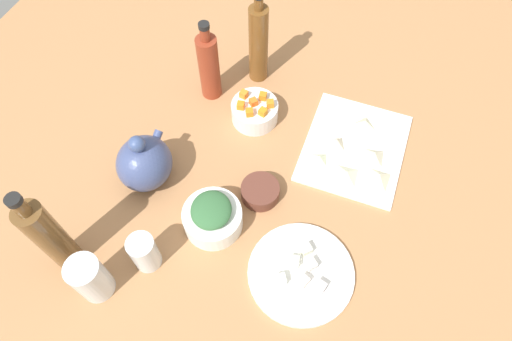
% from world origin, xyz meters
% --- Properties ---
extents(tabletop, '(1.90, 1.90, 0.03)m').
position_xyz_m(tabletop, '(0.00, 0.00, 0.01)').
color(tabletop, '#AD774B').
rests_on(tabletop, ground).
extents(cutting_board, '(0.30, 0.26, 0.01)m').
position_xyz_m(cutting_board, '(0.18, -0.19, 0.03)').
color(cutting_board, white).
rests_on(cutting_board, tabletop).
extents(plate_tofu, '(0.23, 0.23, 0.01)m').
position_xyz_m(plate_tofu, '(-0.18, -0.18, 0.04)').
color(plate_tofu, white).
rests_on(plate_tofu, tabletop).
extents(bowl_greens, '(0.13, 0.13, 0.06)m').
position_xyz_m(bowl_greens, '(-0.14, 0.05, 0.06)').
color(bowl_greens, white).
rests_on(bowl_greens, tabletop).
extents(bowl_carrots, '(0.12, 0.12, 0.05)m').
position_xyz_m(bowl_carrots, '(0.18, 0.08, 0.06)').
color(bowl_carrots, white).
rests_on(bowl_carrots, tabletop).
extents(bowl_small_side, '(0.09, 0.09, 0.04)m').
position_xyz_m(bowl_small_side, '(-0.03, -0.02, 0.05)').
color(bowl_small_side, brown).
rests_on(bowl_small_side, tabletop).
extents(teapot, '(0.15, 0.13, 0.16)m').
position_xyz_m(teapot, '(-0.09, 0.24, 0.10)').
color(teapot, '#414E7D').
rests_on(teapot, tabletop).
extents(bottle_0, '(0.05, 0.05, 0.24)m').
position_xyz_m(bottle_0, '(0.21, 0.22, 0.13)').
color(bottle_0, maroon).
rests_on(bottle_0, tabletop).
extents(bottle_1, '(0.06, 0.06, 0.28)m').
position_xyz_m(bottle_1, '(-0.34, 0.30, 0.15)').
color(bottle_1, brown).
rests_on(bottle_1, tabletop).
extents(bottle_2, '(0.05, 0.05, 0.28)m').
position_xyz_m(bottle_2, '(0.32, 0.13, 0.15)').
color(bottle_2, brown).
rests_on(bottle_2, tabletop).
extents(drinking_glass_0, '(0.06, 0.06, 0.10)m').
position_xyz_m(drinking_glass_0, '(-0.28, 0.14, 0.08)').
color(drinking_glass_0, white).
rests_on(drinking_glass_0, tabletop).
extents(drinking_glass_1, '(0.07, 0.07, 0.12)m').
position_xyz_m(drinking_glass_1, '(-0.37, 0.21, 0.09)').
color(drinking_glass_1, white).
rests_on(drinking_glass_1, tabletop).
extents(carrot_cube_0, '(0.02, 0.02, 0.02)m').
position_xyz_m(carrot_cube_0, '(0.14, 0.08, 0.09)').
color(carrot_cube_0, orange).
rests_on(carrot_cube_0, bowl_carrots).
extents(carrot_cube_1, '(0.03, 0.03, 0.02)m').
position_xyz_m(carrot_cube_1, '(0.18, 0.08, 0.09)').
color(carrot_cube_1, orange).
rests_on(carrot_cube_1, bowl_carrots).
extents(carrot_cube_2, '(0.02, 0.02, 0.02)m').
position_xyz_m(carrot_cube_2, '(0.19, 0.11, 0.09)').
color(carrot_cube_2, orange).
rests_on(carrot_cube_2, bowl_carrots).
extents(carrot_cube_3, '(0.02, 0.02, 0.02)m').
position_xyz_m(carrot_cube_3, '(0.20, 0.07, 0.09)').
color(carrot_cube_3, orange).
rests_on(carrot_cube_3, bowl_carrots).
extents(carrot_cube_4, '(0.02, 0.02, 0.02)m').
position_xyz_m(carrot_cube_4, '(0.16, 0.05, 0.09)').
color(carrot_cube_4, orange).
rests_on(carrot_cube_4, bowl_carrots).
extents(carrot_cube_5, '(0.02, 0.02, 0.02)m').
position_xyz_m(carrot_cube_5, '(0.19, 0.04, 0.09)').
color(carrot_cube_5, orange).
rests_on(carrot_cube_5, bowl_carrots).
extents(carrot_cube_6, '(0.02, 0.02, 0.02)m').
position_xyz_m(carrot_cube_6, '(0.15, 0.11, 0.09)').
color(carrot_cube_6, orange).
rests_on(carrot_cube_6, bowl_carrots).
extents(chopped_greens_mound, '(0.12, 0.12, 0.03)m').
position_xyz_m(chopped_greens_mound, '(-0.14, 0.05, 0.10)').
color(chopped_greens_mound, '#35663A').
rests_on(chopped_greens_mound, bowl_greens).
extents(tofu_cube_0, '(0.03, 0.03, 0.02)m').
position_xyz_m(tofu_cube_0, '(-0.16, -0.19, 0.05)').
color(tofu_cube_0, white).
rests_on(tofu_cube_0, plate_tofu).
extents(tofu_cube_1, '(0.03, 0.03, 0.02)m').
position_xyz_m(tofu_cube_1, '(-0.20, -0.19, 0.05)').
color(tofu_cube_1, white).
rests_on(tofu_cube_1, plate_tofu).
extents(tofu_cube_2, '(0.03, 0.03, 0.02)m').
position_xyz_m(tofu_cube_2, '(-0.17, -0.16, 0.05)').
color(tofu_cube_2, silver).
rests_on(tofu_cube_2, plate_tofu).
extents(tofu_cube_3, '(0.03, 0.03, 0.02)m').
position_xyz_m(tofu_cube_3, '(-0.21, -0.15, 0.05)').
color(tofu_cube_3, silver).
rests_on(tofu_cube_3, plate_tofu).
extents(tofu_cube_4, '(0.03, 0.03, 0.02)m').
position_xyz_m(tofu_cube_4, '(-0.20, -0.23, 0.05)').
color(tofu_cube_4, white).
rests_on(tofu_cube_4, plate_tofu).
extents(tofu_cube_5, '(0.03, 0.03, 0.02)m').
position_xyz_m(tofu_cube_5, '(-0.13, -0.17, 0.05)').
color(tofu_cube_5, '#ECEBCE').
rests_on(tofu_cube_5, plate_tofu).
extents(dumpling_0, '(0.05, 0.05, 0.03)m').
position_xyz_m(dumpling_0, '(0.25, -0.20, 0.05)').
color(dumpling_0, beige).
rests_on(dumpling_0, cutting_board).
extents(dumpling_1, '(0.06, 0.05, 0.03)m').
position_xyz_m(dumpling_1, '(0.17, -0.15, 0.05)').
color(dumpling_1, beige).
rests_on(dumpling_1, cutting_board).
extents(dumpling_2, '(0.07, 0.07, 0.03)m').
position_xyz_m(dumpling_2, '(0.17, -0.24, 0.05)').
color(dumpling_2, beige).
rests_on(dumpling_2, cutting_board).
extents(dumpling_3, '(0.05, 0.05, 0.02)m').
position_xyz_m(dumpling_3, '(0.11, -0.12, 0.05)').
color(dumpling_3, beige).
rests_on(dumpling_3, cutting_board).
extents(dumpling_4, '(0.08, 0.08, 0.02)m').
position_xyz_m(dumpling_4, '(0.09, -0.20, 0.05)').
color(dumpling_4, beige).
rests_on(dumpling_4, cutting_board).
extents(dumpling_5, '(0.08, 0.08, 0.03)m').
position_xyz_m(dumpling_5, '(0.11, -0.27, 0.05)').
color(dumpling_5, beige).
rests_on(dumpling_5, cutting_board).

